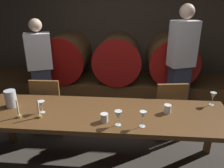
# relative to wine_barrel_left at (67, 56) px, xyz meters

# --- Properties ---
(back_wall) EXTENTS (7.19, 0.24, 3.00)m
(back_wall) POSITION_rel_wine_barrel_left_xyz_m (0.95, 0.55, 0.63)
(back_wall) COLOR #473A2D
(back_wall) RESTS_ON ground
(barrel_shelf) EXTENTS (6.47, 0.90, 0.46)m
(barrel_shelf) POSITION_rel_wine_barrel_left_xyz_m (0.95, 0.00, -0.64)
(barrel_shelf) COLOR brown
(barrel_shelf) RESTS_ON ground
(wine_barrel_left) EXTENTS (0.83, 0.95, 0.83)m
(wine_barrel_left) POSITION_rel_wine_barrel_left_xyz_m (0.00, 0.00, 0.00)
(wine_barrel_left) COLOR brown
(wine_barrel_left) RESTS_ON barrel_shelf
(wine_barrel_center) EXTENTS (0.83, 0.95, 0.83)m
(wine_barrel_center) POSITION_rel_wine_barrel_left_xyz_m (0.97, 0.00, 0.00)
(wine_barrel_center) COLOR brown
(wine_barrel_center) RESTS_ON barrel_shelf
(wine_barrel_right) EXTENTS (0.83, 0.95, 0.83)m
(wine_barrel_right) POSITION_rel_wine_barrel_left_xyz_m (1.92, 0.00, 0.00)
(wine_barrel_right) COLOR brown
(wine_barrel_right) RESTS_ON barrel_shelf
(dining_table) EXTENTS (2.81, 0.78, 0.72)m
(dining_table) POSITION_rel_wine_barrel_left_xyz_m (0.91, -1.85, -0.21)
(dining_table) COLOR brown
(dining_table) RESTS_ON ground
(chair_left) EXTENTS (0.41, 0.41, 0.88)m
(chair_left) POSITION_rel_wine_barrel_left_xyz_m (0.05, -1.23, -0.38)
(chair_left) COLOR brown
(chair_left) RESTS_ON ground
(chair_right) EXTENTS (0.45, 0.45, 0.88)m
(chair_right) POSITION_rel_wine_barrel_left_xyz_m (1.74, -1.22, -0.38)
(chair_right) COLOR brown
(chair_right) RESTS_ON ground
(guest_left) EXTENTS (0.44, 0.36, 1.61)m
(guest_left) POSITION_rel_wine_barrel_left_xyz_m (-0.24, -0.70, -0.04)
(guest_left) COLOR #33384C
(guest_left) RESTS_ON ground
(guest_right) EXTENTS (0.44, 0.36, 1.83)m
(guest_right) POSITION_rel_wine_barrel_left_xyz_m (1.97, -0.63, 0.08)
(guest_right) COLOR #33384C
(guest_right) RESTS_ON ground
(candle_left) EXTENTS (0.05, 0.05, 0.22)m
(candle_left) POSITION_rel_wine_barrel_left_xyz_m (0.03, -2.03, -0.08)
(candle_left) COLOR olive
(candle_left) RESTS_ON dining_table
(candle_right) EXTENTS (0.05, 0.05, 0.22)m
(candle_right) POSITION_rel_wine_barrel_left_xyz_m (0.25, -2.01, -0.08)
(candle_right) COLOR olive
(candle_right) RESTS_ON dining_table
(pitcher) EXTENTS (0.13, 0.13, 0.20)m
(pitcher) POSITION_rel_wine_barrel_left_xyz_m (-0.17, -1.79, -0.04)
(pitcher) COLOR silver
(pitcher) RESTS_ON dining_table
(wine_glass_far_left) EXTENTS (0.08, 0.08, 0.14)m
(wine_glass_far_left) POSITION_rel_wine_barrel_left_xyz_m (0.24, -1.90, -0.04)
(wine_glass_far_left) COLOR white
(wine_glass_far_left) RESTS_ON dining_table
(wine_glass_center_left) EXTENTS (0.08, 0.08, 0.16)m
(wine_glass_center_left) POSITION_rel_wine_barrel_left_xyz_m (1.09, -2.10, -0.03)
(wine_glass_center_left) COLOR silver
(wine_glass_center_left) RESTS_ON dining_table
(wine_glass_center_right) EXTENTS (0.07, 0.07, 0.17)m
(wine_glass_center_right) POSITION_rel_wine_barrel_left_xyz_m (1.33, -2.10, -0.02)
(wine_glass_center_right) COLOR white
(wine_glass_center_right) RESTS_ON dining_table
(wine_glass_far_right) EXTENTS (0.07, 0.07, 0.16)m
(wine_glass_far_right) POSITION_rel_wine_barrel_left_xyz_m (2.17, -1.56, -0.02)
(wine_glass_far_right) COLOR silver
(wine_glass_far_right) RESTS_ON dining_table
(cup_left) EXTENTS (0.08, 0.08, 0.09)m
(cup_left) POSITION_rel_wine_barrel_left_xyz_m (0.95, -2.04, -0.10)
(cup_left) COLOR white
(cup_left) RESTS_ON dining_table
(cup_right) EXTENTS (0.08, 0.08, 0.10)m
(cup_right) POSITION_rel_wine_barrel_left_xyz_m (1.62, -1.80, -0.09)
(cup_right) COLOR white
(cup_right) RESTS_ON dining_table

